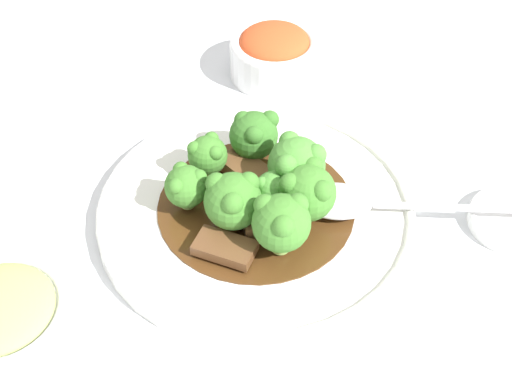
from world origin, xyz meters
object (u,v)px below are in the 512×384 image
Objects in this scene: broccoli_floret_4 at (307,192)px; broccoli_floret_5 at (186,186)px; beef_strip_2 at (268,220)px; broccoli_floret_1 at (208,154)px; side_bowl_kimchi at (274,53)px; serving_spoon at (353,202)px; side_bowl_appetizer at (1,316)px; main_plate at (256,210)px; beef_strip_1 at (247,170)px; beef_strip_0 at (225,248)px; broccoli_floret_2 at (297,164)px; broccoli_floret_7 at (273,188)px; broccoli_floret_3 at (257,134)px; broccoli_floret_0 at (233,200)px; broccoli_floret_6 at (281,222)px.

broccoli_floret_4 is 1.27× the size of broccoli_floret_5.
beef_strip_2 is 1.18× the size of broccoli_floret_1.
broccoli_floret_4 is 0.54× the size of side_bowl_kimchi.
side_bowl_appetizer is (0.12, -0.30, -0.00)m from serving_spoon.
broccoli_floret_5 is at bearing -89.10° from main_plate.
serving_spoon is (-0.02, 0.08, -0.00)m from beef_strip_2.
side_bowl_appetizer is at bearing -67.73° from broccoli_floret_4.
broccoli_floret_5 reaches higher than beef_strip_1.
broccoli_floret_4 reaches higher than beef_strip_0.
main_plate is 0.06m from broccoli_floret_2.
serving_spoon reaches higher than main_plate.
beef_strip_0 is 0.19m from side_bowl_appetizer.
broccoli_floret_5 is 0.43× the size of side_bowl_kimchi.
beef_strip_0 is 1.44× the size of broccoli_floret_7.
main_plate is 0.04m from broccoli_floret_7.
broccoli_floret_4 is at bearing 26.20° from broccoli_floret_3.
serving_spoon is at bearing 85.16° from main_plate.
broccoli_floret_0 is 1.23× the size of broccoli_floret_5.
beef_strip_1 is 0.20m from side_bowl_kimchi.
beef_strip_1 is 0.10m from broccoli_floret_6.
broccoli_floret_1 is 0.95× the size of broccoli_floret_5.
beef_strip_2 is (0.03, 0.01, 0.02)m from main_plate.
beef_strip_2 is 0.03m from broccoli_floret_7.
broccoli_floret_3 is at bearing -131.01° from serving_spoon.
main_plate is 0.07m from broccoli_floret_1.
side_bowl_kimchi is (-0.24, 0.01, -0.02)m from broccoli_floret_7.
beef_strip_1 is at bearing -136.89° from broccoli_floret_4.
broccoli_floret_1 is at bearing -146.95° from broccoli_floret_6.
broccoli_floret_0 reaches higher than broccoli_floret_7.
side_bowl_kimchi is at bearing 168.81° from broccoli_floret_0.
beef_strip_0 is 1.02× the size of broccoli_floret_2.
serving_spoon is (-0.05, 0.07, -0.03)m from broccoli_floret_6.
side_bowl_kimchi is (-0.23, 0.03, 0.02)m from main_plate.
broccoli_floret_5 is (-0.06, -0.03, 0.02)m from beef_strip_0.
main_plate is 0.04m from beef_strip_1.
broccoli_floret_3 is 0.12m from serving_spoon.
broccoli_floret_5 is 0.38× the size of side_bowl_appetizer.
broccoli_floret_6 is (0.07, -0.02, -0.00)m from broccoli_floret_2.
broccoli_floret_2 reaches higher than beef_strip_2.
broccoli_floret_4 is at bearing 106.83° from beef_strip_2.
broccoli_floret_7 is (-0.05, -0.00, -0.01)m from broccoli_floret_6.
broccoli_floret_3 is 0.23× the size of serving_spoon.
broccoli_floret_3 is (-0.03, 0.01, 0.02)m from beef_strip_1.
side_bowl_kimchi is (-0.19, 0.04, 0.00)m from beef_strip_1.
broccoli_floret_6 reaches higher than main_plate.
broccoli_floret_6 is (0.03, 0.04, 0.00)m from broccoli_floret_0.
beef_strip_2 is at bearing 69.47° from broccoli_floret_5.
side_bowl_kimchi reaches higher than side_bowl_appetizer.
side_bowl_kimchi is at bearing -177.67° from broccoli_floret_2.
broccoli_floret_7 is (0.07, 0.01, -0.00)m from broccoli_floret_3.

